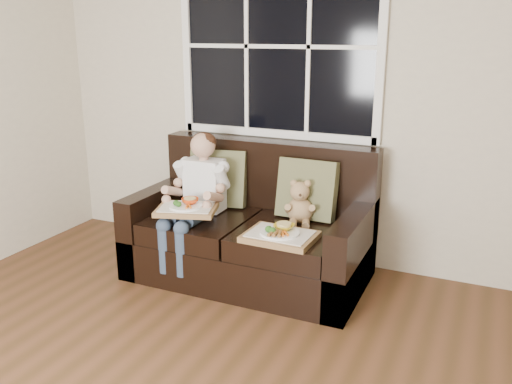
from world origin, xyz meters
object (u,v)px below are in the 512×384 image
at_px(loveseat, 252,235).
at_px(tray_left, 187,208).
at_px(child, 198,188).
at_px(teddy_bear, 300,205).
at_px(tray_right, 280,235).

distance_m(loveseat, tray_left, 0.55).
bearing_deg(child, teddy_bear, 11.46).
xyz_separation_m(child, tray_right, (0.74, -0.21, -0.18)).
bearing_deg(teddy_bear, child, 173.51).
distance_m(child, teddy_bear, 0.76).
height_order(child, tray_left, child).
bearing_deg(child, tray_left, -80.69).
distance_m(teddy_bear, tray_left, 0.80).
relative_size(loveseat, tray_left, 3.51).
xyz_separation_m(teddy_bear, tray_left, (-0.70, -0.37, -0.00)).
bearing_deg(teddy_bear, loveseat, 166.49).
distance_m(loveseat, tray_right, 0.52).
distance_m(teddy_bear, tray_right, 0.38).
height_order(loveseat, tray_right, loveseat).
relative_size(child, tray_left, 1.91).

